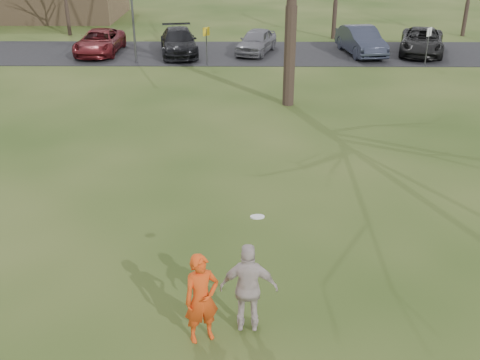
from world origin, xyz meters
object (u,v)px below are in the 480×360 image
Objects in this scene: car_5 at (361,41)px; car_6 at (422,41)px; catching_play at (249,288)px; car_2 at (100,42)px; car_3 at (179,42)px; player_defender at (202,299)px; car_4 at (256,41)px.

car_5 is 0.92× the size of car_6.
catching_play is at bearing -96.51° from car_6.
car_2 is at bearing 170.13° from car_5.
car_2 is at bearing 168.78° from car_3.
car_4 is at bearing 63.51° from player_defender.
car_5 is (6.16, -0.26, 0.09)m from car_4.
car_3 is at bearing 74.03° from player_defender.
player_defender is 0.46× the size of car_4.
car_3 is at bearing 99.33° from catching_play.
car_2 is 0.94× the size of car_6.
car_5 is at bearing 15.51° from car_4.
car_3 is (-3.12, 24.72, -0.18)m from player_defender.
catching_play is at bearing -73.38° from car_4.
car_6 is at bearing -6.78° from car_5.
car_2 is 0.98× the size of car_3.
player_defender reaches higher than car_4.
player_defender is 0.39× the size of car_2.
car_3 is (4.71, -0.16, 0.04)m from car_2.
catching_play is (-0.56, -24.88, 0.30)m from car_4.
car_3 is 2.02× the size of catching_play.
car_6 is at bearing 42.65° from player_defender.
car_2 is at bearing -160.70° from car_4.
car_5 reaches higher than car_3.
car_6 is 2.10× the size of catching_play.
car_6 is (11.25, 25.04, -0.19)m from player_defender.
player_defender reaches higher than car_2.
catching_play is (-6.71, -24.63, 0.21)m from car_5.
car_5 is 1.94× the size of catching_play.
catching_play is (8.74, -24.66, 0.32)m from car_2.
catching_play is (4.02, -24.49, 0.27)m from car_3.
car_5 is (7.62, 24.86, -0.12)m from player_defender.
car_3 reaches higher than car_2.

